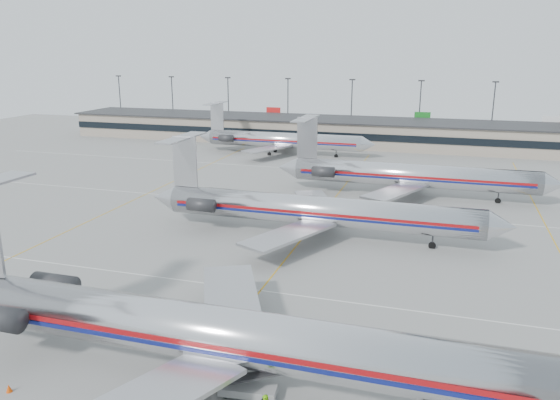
% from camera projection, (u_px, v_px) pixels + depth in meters
% --- Properties ---
extents(ground, '(260.00, 260.00, 0.00)m').
position_uv_depth(ground, '(220.00, 341.00, 44.27)').
color(ground, gray).
rests_on(ground, ground).
extents(apron_markings, '(160.00, 0.15, 0.02)m').
position_uv_depth(apron_markings, '(261.00, 290.00, 53.48)').
color(apron_markings, silver).
rests_on(apron_markings, ground).
extents(terminal, '(162.00, 17.00, 6.25)m').
position_uv_depth(terminal, '(377.00, 133.00, 133.72)').
color(terminal, gray).
rests_on(terminal, ground).
extents(light_mast_row, '(163.60, 0.40, 15.28)m').
position_uv_depth(light_mast_row, '(385.00, 105.00, 145.20)').
color(light_mast_row, '#38383D').
rests_on(light_mast_row, ground).
extents(jet_foreground, '(49.94, 29.41, 13.07)m').
position_uv_depth(jet_foreground, '(205.00, 332.00, 38.11)').
color(jet_foreground, silver).
rests_on(jet_foreground, ground).
extents(jet_second_row, '(46.09, 27.14, 12.07)m').
position_uv_depth(jet_second_row, '(312.00, 210.00, 68.12)').
color(jet_second_row, silver).
rests_on(jet_second_row, ground).
extents(jet_third_row, '(44.67, 27.48, 12.22)m').
position_uv_depth(jet_third_row, '(407.00, 175.00, 87.04)').
color(jet_third_row, silver).
rests_on(jet_third_row, ground).
extents(jet_back_row, '(41.23, 25.36, 11.27)m').
position_uv_depth(jet_back_row, '(280.00, 140.00, 122.52)').
color(jet_back_row, silver).
rests_on(jet_back_row, ground).
extents(belt_loader, '(4.72, 1.87, 2.44)m').
position_uv_depth(belt_loader, '(249.00, 388.00, 36.97)').
color(belt_loader, gray).
rests_on(belt_loader, ground).
extents(cone_left, '(0.55, 0.55, 0.58)m').
position_uv_depth(cone_left, '(9.00, 388.00, 37.58)').
color(cone_left, '#E54807').
rests_on(cone_left, ground).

